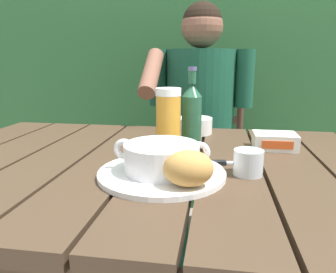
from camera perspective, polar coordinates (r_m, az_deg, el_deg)
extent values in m
cube|color=#473423|center=(1.04, -27.05, -3.61)|extent=(0.15, 0.87, 0.04)
cube|color=#473423|center=(0.96, -19.21, -4.27)|extent=(0.15, 0.87, 0.04)
cube|color=#473423|center=(0.90, -10.07, -4.94)|extent=(0.15, 0.87, 0.04)
cube|color=#473423|center=(0.86, 0.16, -5.54)|extent=(0.15, 0.87, 0.04)
cube|color=#473423|center=(0.85, 10.95, -5.98)|extent=(0.15, 0.87, 0.04)
cube|color=#473423|center=(0.87, 21.58, -6.21)|extent=(0.15, 0.87, 0.04)
cube|color=#473423|center=(1.26, 2.93, -2.01)|extent=(1.39, 0.03, 0.08)
cube|color=#473423|center=(1.58, -23.06, -11.61)|extent=(0.06, 0.06, 0.69)
cube|color=#2C5E31|center=(2.30, 5.82, 10.00)|extent=(3.53, 0.60, 1.69)
cylinder|color=#4C3823|center=(2.48, 18.49, 9.34)|extent=(0.10, 0.10, 1.66)
cylinder|color=#4B2F23|center=(1.61, 12.98, -14.98)|extent=(0.04, 0.04, 0.46)
cylinder|color=#4B2F23|center=(1.63, -2.68, -14.23)|extent=(0.04, 0.04, 0.46)
cylinder|color=#4B2F23|center=(1.99, 12.15, -9.16)|extent=(0.04, 0.04, 0.46)
cylinder|color=#4B2F23|center=(2.00, -0.27, -8.63)|extent=(0.04, 0.04, 0.46)
cube|color=#4B2F23|center=(1.70, 5.73, -4.26)|extent=(0.46, 0.46, 0.02)
cylinder|color=#4B2F23|center=(1.85, 12.93, 5.43)|extent=(0.04, 0.04, 0.56)
cylinder|color=#4B2F23|center=(1.87, -0.28, 5.85)|extent=(0.04, 0.04, 0.56)
cube|color=#4B2F23|center=(1.86, 6.23, 3.14)|extent=(0.43, 0.02, 0.04)
cube|color=#4B2F23|center=(1.84, 6.34, 7.39)|extent=(0.43, 0.02, 0.04)
cube|color=#4B2F23|center=(1.83, 6.46, 11.71)|extent=(0.43, 0.02, 0.04)
cylinder|color=#174933|center=(1.52, 8.18, -16.54)|extent=(0.11, 0.11, 0.45)
cylinder|color=#174933|center=(1.50, 8.60, -5.13)|extent=(0.13, 0.40, 0.13)
cylinder|color=#174933|center=(1.53, 1.55, -16.21)|extent=(0.11, 0.11, 0.45)
cylinder|color=#174933|center=(1.51, 2.11, -4.86)|extent=(0.13, 0.40, 0.13)
cylinder|color=#174933|center=(1.54, 5.79, 5.49)|extent=(0.32, 0.32, 0.52)
sphere|color=brown|center=(1.53, 6.13, 19.03)|extent=(0.19, 0.19, 0.19)
sphere|color=black|center=(1.53, 6.15, 19.74)|extent=(0.18, 0.18, 0.18)
cylinder|color=#174933|center=(1.51, 13.61, 10.06)|extent=(0.08, 0.08, 0.26)
cylinder|color=#174933|center=(1.53, -1.77, 10.47)|extent=(0.08, 0.08, 0.26)
cylinder|color=brown|center=(1.37, -3.02, 11.35)|extent=(0.07, 0.25, 0.21)
cylinder|color=white|center=(0.75, -1.23, -6.56)|extent=(0.30, 0.30, 0.01)
cylinder|color=white|center=(0.74, -1.25, -3.76)|extent=(0.18, 0.18, 0.06)
cylinder|color=#A24D21|center=(0.73, -1.25, -2.69)|extent=(0.15, 0.15, 0.01)
torus|color=white|center=(0.75, -7.87, -2.24)|extent=(0.05, 0.01, 0.05)
torus|color=white|center=(0.72, 5.64, -2.83)|extent=(0.05, 0.01, 0.05)
ellipsoid|color=#C99047|center=(0.65, 3.71, -5.76)|extent=(0.11, 0.09, 0.08)
cylinder|color=orange|center=(0.96, 0.06, 2.58)|extent=(0.07, 0.07, 0.16)
cylinder|color=white|center=(0.95, 0.06, 8.03)|extent=(0.08, 0.08, 0.02)
cylinder|color=#245538|center=(1.01, 4.25, 2.91)|extent=(0.06, 0.06, 0.15)
cone|color=#245538|center=(1.00, 4.34, 8.32)|extent=(0.06, 0.06, 0.04)
cylinder|color=#245538|center=(1.00, 4.38, 10.58)|extent=(0.02, 0.02, 0.04)
cylinder|color=slate|center=(1.00, 4.41, 12.06)|extent=(0.03, 0.03, 0.01)
cylinder|color=silver|center=(0.77, 14.21, -4.53)|extent=(0.07, 0.07, 0.06)
cube|color=white|center=(1.02, 18.61, -0.76)|extent=(0.13, 0.10, 0.05)
cube|color=#E15320|center=(0.97, 19.08, -1.47)|extent=(0.09, 0.00, 0.02)
cube|color=silver|center=(0.84, 12.46, -4.74)|extent=(0.12, 0.04, 0.00)
cube|color=black|center=(0.83, 8.22, -4.66)|extent=(0.07, 0.03, 0.01)
cylinder|color=white|center=(1.17, 4.77, 2.00)|extent=(0.13, 0.13, 0.06)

